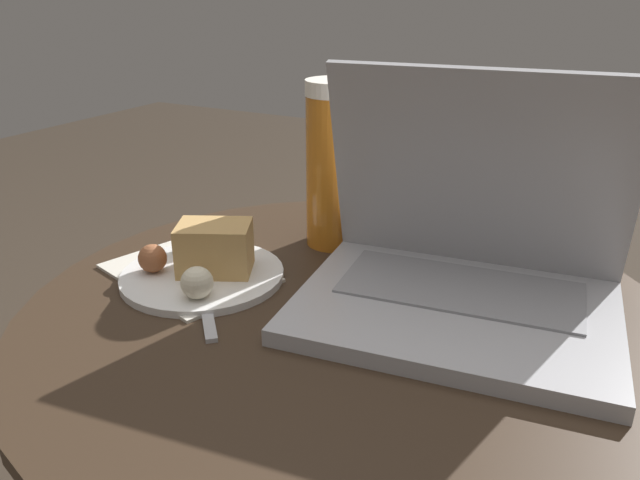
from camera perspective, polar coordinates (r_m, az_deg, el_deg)
name	(u,v)px	position (r m, az deg, el deg)	size (l,w,h in m)	color
table	(344,396)	(0.75, 2.17, -14.08)	(0.71, 0.71, 0.50)	#9E9EA3
napkin	(189,273)	(0.77, -11.93, -2.98)	(0.23, 0.19, 0.00)	silver
laptop	(462,263)	(0.68, 12.86, -2.08)	(0.35, 0.28, 0.25)	#B2B2B7
beer_glass	(335,165)	(0.81, 1.39, 6.89)	(0.08, 0.08, 0.22)	#C6701E
snack_plate	(204,263)	(0.75, -10.59, -2.04)	(0.19, 0.19, 0.07)	white
fork	(203,292)	(0.72, -10.62, -4.66)	(0.14, 0.15, 0.00)	#B2B2B7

